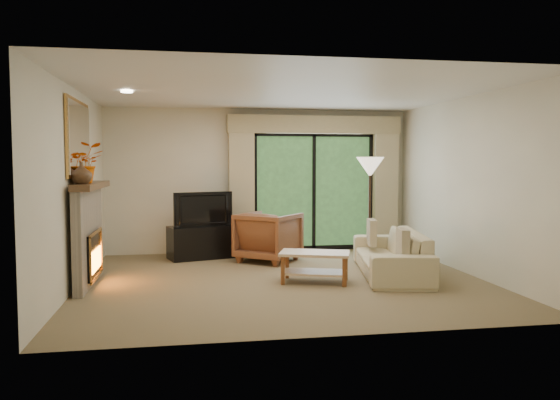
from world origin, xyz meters
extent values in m
plane|color=olive|center=(0.00, 0.00, 0.00)|extent=(5.50, 5.50, 0.00)
plane|color=silver|center=(0.00, 0.00, 2.60)|extent=(5.50, 5.50, 0.00)
plane|color=beige|center=(0.00, 2.50, 1.30)|extent=(5.00, 0.00, 5.00)
plane|color=beige|center=(0.00, -2.50, 1.30)|extent=(5.00, 0.00, 5.00)
plane|color=beige|center=(-2.75, 0.00, 1.30)|extent=(0.00, 5.00, 5.00)
plane|color=beige|center=(2.75, 0.00, 1.30)|extent=(0.00, 5.00, 5.00)
cube|color=tan|center=(-0.35, 2.34, 1.20)|extent=(0.45, 0.18, 2.35)
cube|color=tan|center=(2.35, 2.34, 1.20)|extent=(0.45, 0.18, 2.35)
cube|color=tan|center=(1.00, 2.36, 2.32)|extent=(3.20, 0.24, 0.32)
cube|color=black|center=(-1.07, 1.95, 0.28)|extent=(1.20, 0.79, 0.55)
imported|color=black|center=(-1.07, 1.95, 0.85)|extent=(1.01, 0.42, 0.59)
imported|color=brown|center=(0.01, 1.48, 0.41)|extent=(1.25, 1.25, 0.82)
imported|color=tan|center=(1.61, 0.11, 0.32)|extent=(1.26, 2.30, 0.63)
cube|color=#513727|center=(1.53, -0.52, 0.54)|extent=(0.19, 0.43, 0.42)
cube|color=#513727|center=(1.53, 0.74, 0.54)|extent=(0.18, 0.42, 0.41)
imported|color=#4C3420|center=(-2.61, -0.26, 1.51)|extent=(0.32, 0.32, 0.27)
imported|color=#D15805|center=(-2.61, -0.03, 1.63)|extent=(0.55, 0.50, 0.52)
camera|label=1|loc=(-1.31, -7.38, 1.65)|focal=35.00mm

